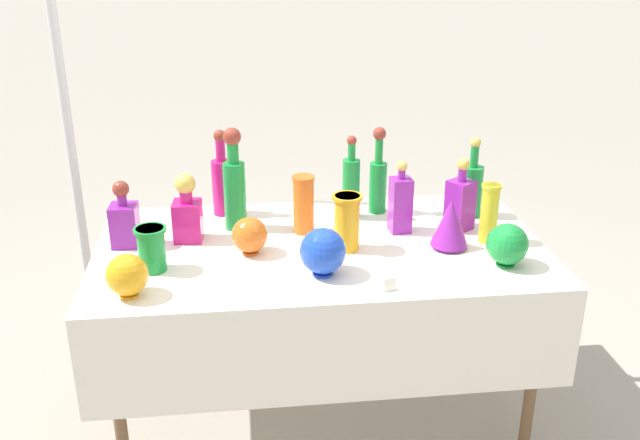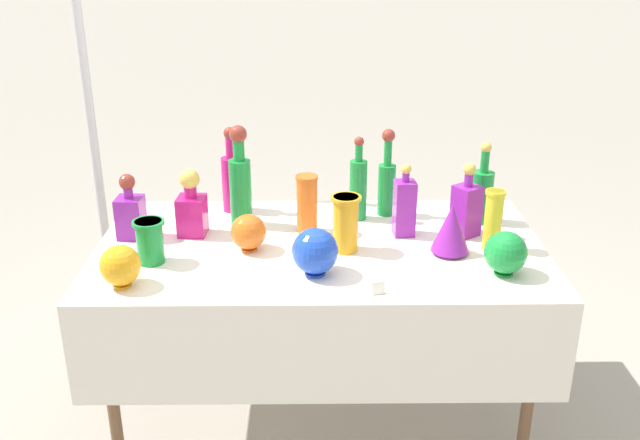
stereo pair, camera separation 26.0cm
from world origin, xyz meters
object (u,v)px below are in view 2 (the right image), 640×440
at_px(cardboard_box_behind_right, 304,278).
at_px(fluted_vase_0, 451,228).
at_px(round_bowl_2, 315,251).
at_px(round_bowl_0, 120,266).
at_px(square_decanter_1, 466,207).
at_px(canopy_pole, 93,140).
at_px(square_decanter_3, 404,206).
at_px(tall_bottle_0, 232,178).
at_px(slender_vase_2, 493,219).
at_px(tall_bottle_4, 240,183).
at_px(slender_vase_1, 346,222).
at_px(square_decanter_2, 192,207).
at_px(slender_vase_0, 307,202).
at_px(square_decanter_0, 130,212).
at_px(round_bowl_1, 248,232).
at_px(round_bowl_3, 506,253).
at_px(cardboard_box_behind_left, 310,260).
at_px(slender_vase_3, 150,240).
at_px(tall_bottle_1, 358,186).
at_px(tall_bottle_3, 387,181).
at_px(tall_bottle_2, 482,193).

bearing_deg(cardboard_box_behind_right, fluted_vase_0, -59.82).
bearing_deg(round_bowl_2, round_bowl_0, -172.75).
bearing_deg(square_decanter_1, canopy_pole, 159.26).
bearing_deg(square_decanter_3, canopy_pole, 156.12).
distance_m(tall_bottle_0, slender_vase_2, 1.08).
xyz_separation_m(square_decanter_1, canopy_pole, (-1.59, 0.60, 0.10)).
bearing_deg(tall_bottle_4, slender_vase_1, -31.82).
bearing_deg(round_bowl_2, square_decanter_2, 143.50).
bearing_deg(slender_vase_0, square_decanter_0, -175.96).
bearing_deg(round_bowl_0, square_decanter_2, 68.54).
height_order(square_decanter_2, round_bowl_1, square_decanter_2).
bearing_deg(slender_vase_0, slender_vase_2, -14.21).
xyz_separation_m(square_decanter_3, round_bowl_3, (0.31, -0.34, -0.04)).
height_order(square_decanter_1, round_bowl_0, square_decanter_1).
bearing_deg(tall_bottle_0, canopy_pole, 153.40).
distance_m(square_decanter_1, round_bowl_2, 0.67).
height_order(square_decanter_2, round_bowl_2, square_decanter_2).
xyz_separation_m(tall_bottle_4, slender_vase_1, (0.41, -0.25, -0.06)).
height_order(square_decanter_1, canopy_pole, canopy_pole).
bearing_deg(slender_vase_0, cardboard_box_behind_left, 89.73).
bearing_deg(slender_vase_3, slender_vase_1, 7.62).
bearing_deg(tall_bottle_1, cardboard_box_behind_right, 110.82).
height_order(slender_vase_2, cardboard_box_behind_right, slender_vase_2).
height_order(tall_bottle_0, tall_bottle_3, tall_bottle_3).
distance_m(slender_vase_0, fluted_vase_0, 0.57).
bearing_deg(round_bowl_1, round_bowl_3, -12.91).
bearing_deg(round_bowl_0, round_bowl_2, 7.25).
xyz_separation_m(round_bowl_0, canopy_pole, (-0.36, 1.02, 0.14)).
xyz_separation_m(fluted_vase_0, canopy_pole, (-1.50, 0.77, 0.11)).
bearing_deg(slender_vase_3, square_decanter_1, 11.32).
bearing_deg(tall_bottle_0, round_bowl_3, -31.51).
relative_size(square_decanter_0, square_decanter_3, 0.89).
bearing_deg(slender_vase_3, round_bowl_0, -108.15).
height_order(square_decanter_3, round_bowl_2, square_decanter_3).
distance_m(tall_bottle_0, square_decanter_0, 0.46).
distance_m(tall_bottle_0, square_decanter_1, 0.97).
distance_m(tall_bottle_3, square_decanter_0, 1.03).
relative_size(tall_bottle_0, round_bowl_2, 2.14).
distance_m(tall_bottle_3, slender_vase_2, 0.50).
bearing_deg(tall_bottle_0, round_bowl_1, -76.18).
distance_m(slender_vase_0, round_bowl_3, 0.78).
relative_size(tall_bottle_4, cardboard_box_behind_left, 0.98).
xyz_separation_m(tall_bottle_4, cardboard_box_behind_right, (0.24, 0.66, -0.76)).
relative_size(tall_bottle_3, square_decanter_2, 1.37).
bearing_deg(square_decanter_3, slender_vase_3, -165.67).
relative_size(slender_vase_3, canopy_pole, 0.06).
height_order(slender_vase_2, round_bowl_2, slender_vase_2).
bearing_deg(round_bowl_3, tall_bottle_2, 87.62).
height_order(round_bowl_0, round_bowl_2, round_bowl_2).
relative_size(tall_bottle_3, square_decanter_3, 1.27).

